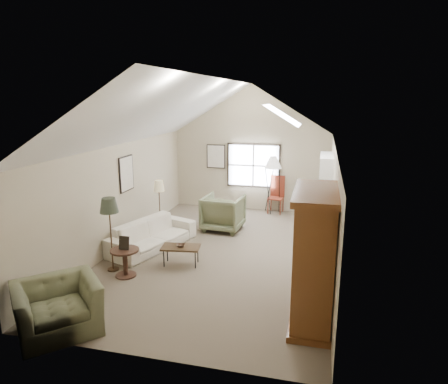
% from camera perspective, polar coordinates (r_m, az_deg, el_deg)
% --- Properties ---
extents(room_shell, '(5.01, 8.01, 4.00)m').
position_cam_1_polar(room_shell, '(8.85, -0.63, 10.86)').
color(room_shell, '#736352').
rests_on(room_shell, ground).
extents(window, '(1.72, 0.08, 1.42)m').
position_cam_1_polar(window, '(12.88, 4.22, 3.79)').
color(window, black).
rests_on(window, room_shell).
extents(skylight, '(0.80, 1.20, 0.52)m').
position_cam_1_polar(skylight, '(9.51, 8.51, 10.98)').
color(skylight, white).
rests_on(skylight, room_shell).
extents(wall_art, '(1.97, 3.71, 0.88)m').
position_cam_1_polar(wall_art, '(11.42, -7.35, 3.88)').
color(wall_art, black).
rests_on(wall_art, room_shell).
extents(armoire, '(0.60, 1.50, 2.20)m').
position_cam_1_polar(armoire, '(6.65, 12.74, -9.07)').
color(armoire, brown).
rests_on(armoire, ground).
extents(tv_alcove, '(0.32, 1.30, 2.10)m').
position_cam_1_polar(tv_alcove, '(10.45, 14.17, -0.55)').
color(tv_alcove, white).
rests_on(tv_alcove, ground).
extents(media_console, '(0.34, 1.18, 0.60)m').
position_cam_1_polar(media_console, '(10.69, 13.80, -4.97)').
color(media_console, '#382316').
rests_on(media_console, ground).
extents(tv_panel, '(0.05, 0.90, 0.55)m').
position_cam_1_polar(tv_panel, '(10.51, 13.99, -1.76)').
color(tv_panel, black).
rests_on(tv_panel, media_console).
extents(sofa, '(1.61, 2.50, 0.68)m').
position_cam_1_polar(sofa, '(9.92, -10.19, -6.01)').
color(sofa, silver).
rests_on(sofa, ground).
extents(armchair_near, '(1.64, 1.64, 0.81)m').
position_cam_1_polar(armchair_near, '(7.00, -22.70, -14.96)').
color(armchair_near, '#656C4B').
rests_on(armchair_near, ground).
extents(armchair_far, '(1.12, 1.15, 0.97)m').
position_cam_1_polar(armchair_far, '(11.03, -0.12, -2.97)').
color(armchair_far, '#65714F').
rests_on(armchair_far, ground).
extents(coffee_table, '(0.89, 0.57, 0.42)m').
position_cam_1_polar(coffee_table, '(8.92, -6.16, -9.02)').
color(coffee_table, '#3E2B19').
rests_on(coffee_table, ground).
extents(bowl, '(0.22, 0.22, 0.05)m').
position_cam_1_polar(bowl, '(8.83, -6.20, -7.60)').
color(bowl, '#341D15').
rests_on(bowl, coffee_table).
extents(side_table, '(0.74, 0.74, 0.58)m').
position_cam_1_polar(side_table, '(8.55, -13.92, -9.78)').
color(side_table, '#3E2519').
rests_on(side_table, ground).
extents(side_chair, '(0.51, 0.51, 1.17)m').
position_cam_1_polar(side_chair, '(12.70, 7.42, -0.41)').
color(side_chair, brown).
rests_on(side_chair, ground).
extents(tripod_lamp, '(0.61, 0.61, 1.84)m').
position_cam_1_polar(tripod_lamp, '(12.63, 6.93, 1.09)').
color(tripod_lamp, white).
rests_on(tripod_lamp, ground).
extents(dark_lamp, '(0.49, 0.49, 1.62)m').
position_cam_1_polar(dark_lamp, '(8.72, -15.85, -5.79)').
color(dark_lamp, '#252A1E').
rests_on(dark_lamp, ground).
extents(tan_lamp, '(0.37, 0.37, 1.46)m').
position_cam_1_polar(tan_lamp, '(10.96, -9.18, -1.93)').
color(tan_lamp, tan).
rests_on(tan_lamp, ground).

